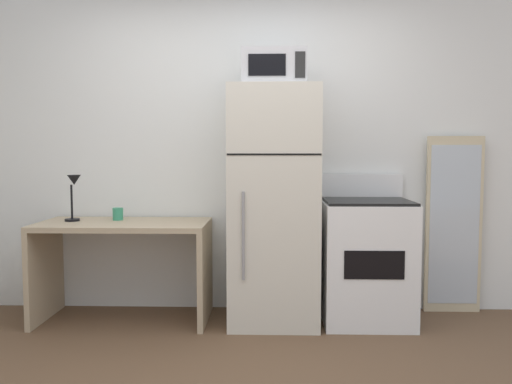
{
  "coord_description": "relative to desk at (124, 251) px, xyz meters",
  "views": [
    {
      "loc": [
        0.22,
        -2.54,
        1.28
      ],
      "look_at": [
        0.12,
        1.1,
        0.99
      ],
      "focal_mm": 36.55,
      "sensor_mm": 36.0,
      "label": 1
    }
  ],
  "objects": [
    {
      "name": "leaning_mirror",
      "position": [
        2.56,
        0.27,
        0.17
      ],
      "size": [
        0.44,
        0.03,
        1.4
      ],
      "color": "#C6B793",
      "rests_on": "ground"
    },
    {
      "name": "refrigerator",
      "position": [
        1.13,
        -0.0,
        0.34
      ],
      "size": [
        0.66,
        0.65,
        1.75
      ],
      "color": "beige",
      "rests_on": "ground"
    },
    {
      "name": "oven_range",
      "position": [
        1.83,
        0.02,
        -0.07
      ],
      "size": [
        0.65,
        0.61,
        1.1
      ],
      "color": "white",
      "rests_on": "ground"
    },
    {
      "name": "microwave",
      "position": [
        1.13,
        -0.02,
        1.35
      ],
      "size": [
        0.46,
        0.35,
        0.26
      ],
      "color": "#B7B7BC",
      "rests_on": "refrigerator"
    },
    {
      "name": "desk",
      "position": [
        0.0,
        0.0,
        0.0
      ],
      "size": [
        1.27,
        0.62,
        0.75
      ],
      "color": "tan",
      "rests_on": "ground"
    },
    {
      "name": "wall_back_white",
      "position": [
        0.89,
        0.38,
        0.77
      ],
      "size": [
        5.0,
        0.1,
        2.6
      ],
      "primitive_type": "cube",
      "color": "silver",
      "rests_on": "ground"
    },
    {
      "name": "desk_lamp",
      "position": [
        -0.38,
        0.02,
        0.46
      ],
      "size": [
        0.14,
        0.12,
        0.35
      ],
      "color": "black",
      "rests_on": "desk"
    },
    {
      "name": "coffee_mug",
      "position": [
        -0.07,
        0.1,
        0.27
      ],
      "size": [
        0.08,
        0.08,
        0.09
      ],
      "primitive_type": "cylinder",
      "color": "#338C66",
      "rests_on": "desk"
    }
  ]
}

